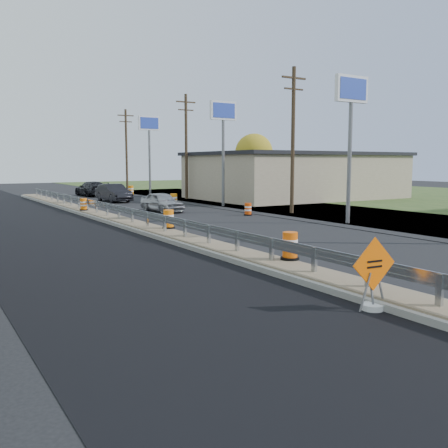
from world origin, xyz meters
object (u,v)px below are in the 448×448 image
barrel_median_near (290,246)px  car_silver (162,202)px  barrel_shoulder_far (131,191)px  barrel_median_far (84,205)px  barrel_shoulder_near (248,209)px  car_dark_mid (114,193)px  caution_sign (373,292)px  car_dark_far (91,189)px  barrel_shoulder_mid (174,200)px  barrel_median_mid (169,220)px

barrel_median_near → car_silver: 19.18m
barrel_shoulder_far → car_silver: car_silver is taller
barrel_median_far → barrel_shoulder_near: (8.58, -6.42, -0.23)m
barrel_median_near → car_dark_mid: car_dark_mid is taller
caution_sign → barrel_median_far: 24.81m
barrel_median_far → car_silver: bearing=-15.2°
car_silver → car_dark_far: (0.71, 18.31, 0.07)m
barrel_shoulder_mid → car_silver: 4.39m
barrel_median_near → barrel_shoulder_near: (7.75, 13.67, -0.28)m
barrel_median_far → car_dark_mid: bearing=59.9°
barrel_shoulder_near → car_silver: bearing=125.5°
barrel_median_near → car_dark_mid: bearing=81.6°
barrel_shoulder_near → car_dark_far: car_dark_far is taller
barrel_shoulder_near → barrel_shoulder_far: bearing=87.7°
barrel_median_mid → barrel_shoulder_far: 28.55m
barrel_median_near → barrel_median_mid: 8.99m
car_dark_mid → car_dark_far: 8.15m
barrel_median_far → car_dark_far: 17.88m
barrel_median_mid → car_dark_mid: car_dark_mid is taller
barrel_shoulder_mid → car_dark_mid: 7.09m
barrel_median_far → caution_sign: bearing=-91.4°
barrel_shoulder_mid → car_silver: size_ratio=0.25×
barrel_shoulder_near → barrel_shoulder_mid: 8.65m
barrel_shoulder_far → car_dark_far: car_dark_far is taller
barrel_median_near → car_dark_far: bearing=82.5°
barrel_median_mid → car_dark_far: size_ratio=0.17×
caution_sign → barrel_median_far: size_ratio=2.14×
barrel_shoulder_far → car_silver: (-4.52, -17.46, 0.19)m
barrel_median_mid → car_dark_far: 28.47m
caution_sign → barrel_shoulder_near: 20.56m
caution_sign → car_dark_far: size_ratio=0.33×
barrel_shoulder_far → barrel_shoulder_mid: bearing=-97.8°
barrel_shoulder_far → car_dark_mid: size_ratio=0.21×
barrel_median_near → car_dark_far: car_dark_far is taller
barrel_median_near → car_dark_far: size_ratio=0.17×
barrel_shoulder_mid → car_silver: car_silver is taller
barrel_median_far → barrel_shoulder_far: bearing=59.5°
barrel_shoulder_near → barrel_median_near: bearing=-119.6°
car_silver → car_dark_mid: (0.16, 10.18, 0.10)m
caution_sign → car_silver: size_ratio=0.43×
car_dark_far → barrel_shoulder_mid: bearing=94.7°
barrel_median_far → car_silver: 5.14m
barrel_shoulder_near → barrel_shoulder_mid: (-1.02, 8.59, 0.09)m
car_silver → barrel_shoulder_far: bearing=69.5°
barrel_median_far → barrel_shoulder_far: (9.48, 16.11, -0.13)m
barrel_median_far → barrel_shoulder_near: 10.72m
barrel_shoulder_far → car_dark_far: (-3.81, 0.85, 0.26)m
barrel_median_mid → barrel_shoulder_mid: size_ratio=0.91×
caution_sign → barrel_shoulder_mid: bearing=78.0°
barrel_median_near → barrel_median_mid: size_ratio=1.01×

